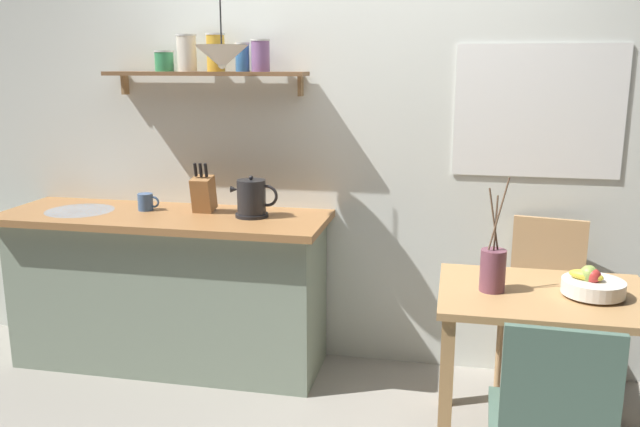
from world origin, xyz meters
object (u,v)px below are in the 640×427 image
object	(u,v)px
dining_chair_far	(544,297)
twig_vase	(493,269)
fruit_bowl	(592,285)
coffee_mug_by_sink	(146,202)
pendant_lamp	(222,57)
dining_table	(543,320)
dining_chair_near	(552,423)
electric_kettle	(252,199)
knife_block	(203,193)

from	to	relation	value
dining_chair_far	twig_vase	bearing A→B (deg)	-117.46
fruit_bowl	coffee_mug_by_sink	size ratio (longest dim) A/B	2.07
fruit_bowl	pendant_lamp	size ratio (longest dim) A/B	0.57
dining_chair_far	dining_table	bearing A→B (deg)	-97.69
dining_chair_far	twig_vase	size ratio (longest dim) A/B	1.82
dining_table	dining_chair_far	size ratio (longest dim) A/B	0.99
dining_chair_near	coffee_mug_by_sink	xyz separation A→B (m)	(-2.07, 1.22, 0.43)
dining_table	twig_vase	world-z (taller)	twig_vase
electric_kettle	pendant_lamp	xyz separation A→B (m)	(-0.10, -0.11, 0.75)
dining_table	electric_kettle	xyz separation A→B (m)	(-1.48, 0.48, 0.39)
dining_chair_far	electric_kettle	bearing A→B (deg)	-176.88
fruit_bowl	knife_block	distance (m)	2.05
dining_chair_near	dining_chair_far	xyz separation A→B (m)	(0.12, 1.27, 0.01)
knife_block	dining_chair_far	bearing A→B (deg)	0.99
dining_table	knife_block	xyz separation A→B (m)	(-1.78, 0.53, 0.40)
dining_chair_far	fruit_bowl	bearing A→B (deg)	-79.21
dining_table	fruit_bowl	distance (m)	0.26
dining_chair_near	pendant_lamp	xyz separation A→B (m)	(-1.54, 1.07, 1.23)
fruit_bowl	electric_kettle	size ratio (longest dim) A/B	0.99
dining_table	knife_block	world-z (taller)	knife_block
dining_table	fruit_bowl	bearing A→B (deg)	-3.83
coffee_mug_by_sink	dining_chair_near	bearing A→B (deg)	-30.45
twig_vase	electric_kettle	world-z (taller)	twig_vase
dining_chair_near	knife_block	xyz separation A→B (m)	(-1.73, 1.24, 0.49)
dining_table	pendant_lamp	bearing A→B (deg)	166.99
dining_table	electric_kettle	size ratio (longest dim) A/B	3.46
dining_chair_near	fruit_bowl	distance (m)	0.78
dining_chair_near	twig_vase	bearing A→B (deg)	105.11
dining_chair_far	twig_vase	world-z (taller)	twig_vase
fruit_bowl	dining_chair_far	bearing A→B (deg)	100.79
twig_vase	pendant_lamp	size ratio (longest dim) A/B	1.11
dining_table	dining_chair_near	size ratio (longest dim) A/B	1.01
dining_chair_far	coffee_mug_by_sink	bearing A→B (deg)	-178.63
dining_chair_near	twig_vase	world-z (taller)	twig_vase
dining_table	dining_chair_near	bearing A→B (deg)	-93.56
dining_chair_near	electric_kettle	distance (m)	1.92
knife_block	dining_chair_near	bearing A→B (deg)	-35.56
dining_chair_near	electric_kettle	world-z (taller)	electric_kettle
twig_vase	knife_block	bearing A→B (deg)	160.30
twig_vase	coffee_mug_by_sink	bearing A→B (deg)	164.21
electric_kettle	dining_chair_near	bearing A→B (deg)	-39.59
dining_chair_near	fruit_bowl	size ratio (longest dim) A/B	3.46
coffee_mug_by_sink	electric_kettle	bearing A→B (deg)	-2.89
dining_chair_far	electric_kettle	xyz separation A→B (m)	(-1.55, -0.08, 0.48)
dining_table	dining_chair_far	xyz separation A→B (m)	(0.08, 0.56, -0.09)
knife_block	coffee_mug_by_sink	distance (m)	0.34
dining_table	pendant_lamp	size ratio (longest dim) A/B	2.00
dining_chair_far	knife_block	size ratio (longest dim) A/B	3.26
fruit_bowl	coffee_mug_by_sink	world-z (taller)	coffee_mug_by_sink
dining_chair_far	pendant_lamp	distance (m)	2.07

